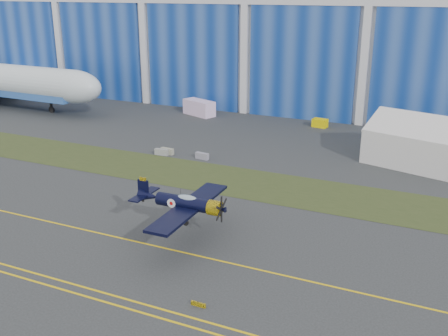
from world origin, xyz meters
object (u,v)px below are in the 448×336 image
at_px(warbird, 184,203).
at_px(tug, 320,123).
at_px(tent, 430,139).
at_px(shipping_container, 199,108).

xyz_separation_m(warbird, tug, (0.52, 47.43, -3.11)).
bearing_deg(warbird, tent, 59.48).
bearing_deg(tug, tent, -27.90).
bearing_deg(tug, shipping_container, -169.95).
xyz_separation_m(shipping_container, tug, (23.11, 0.73, -0.69)).
distance_m(tent, shipping_container, 43.73).
distance_m(tent, tug, 23.23).
bearing_deg(warbird, tug, 88.36).
height_order(warbird, tug, warbird).
relative_size(shipping_container, tug, 2.62).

